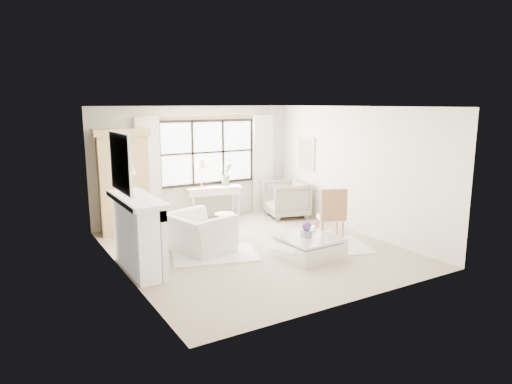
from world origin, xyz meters
TOP-DOWN VIEW (x-y plane):
  - floor at (0.00, 0.00)m, footprint 5.50×5.50m
  - ceiling at (0.00, 0.00)m, footprint 5.50×5.50m
  - wall_back at (0.00, 2.75)m, footprint 5.00×0.00m
  - wall_front at (0.00, -2.75)m, footprint 5.00×0.00m
  - wall_left at (-2.50, 0.00)m, footprint 0.00×5.50m
  - wall_right at (2.50, 0.00)m, footprint 0.00×5.50m
  - window_pane at (0.30, 2.73)m, footprint 2.40×0.02m
  - window_frame at (0.30, 2.72)m, footprint 2.50×0.04m
  - curtain_rod at (0.30, 2.67)m, footprint 3.30×0.04m
  - curtain_left at (-1.20, 2.65)m, footprint 0.55×0.10m
  - curtain_right at (1.80, 2.65)m, footprint 0.55×0.10m
  - fireplace at (-2.27, 0.00)m, footprint 0.58×1.66m
  - mirror_frame at (-2.47, 0.00)m, footprint 0.05×1.15m
  - mirror_glass at (-2.44, 0.00)m, footprint 0.02×1.00m
  - art_frame at (2.47, 1.70)m, footprint 0.04×0.62m
  - art_canvas at (2.45, 1.70)m, footprint 0.01×0.52m
  - mantel_lamp at (-2.25, 0.37)m, footprint 0.22×0.22m
  - armoire at (-1.83, 2.42)m, footprint 1.19×0.83m
  - console_table at (0.32, 2.50)m, footprint 1.36×0.69m
  - console_lamp at (0.02, 2.51)m, footprint 0.28×0.28m
  - orchid_plant at (0.67, 2.49)m, footprint 0.31×0.26m
  - side_table at (-0.13, 1.03)m, footprint 0.40×0.40m
  - rug_left at (-0.82, 0.06)m, footprint 1.80×1.50m
  - rug_right at (1.26, -0.66)m, footprint 1.81×1.56m
  - club_armchair at (-0.99, 0.36)m, footprint 1.24×1.35m
  - wingback_chair at (1.95, 1.78)m, footprint 1.17×1.15m
  - french_chair at (1.63, -0.28)m, footprint 0.64×0.64m
  - coffee_table at (0.61, -0.91)m, footprint 1.05×1.05m
  - planter_box at (0.55, -0.89)m, footprint 0.18×0.18m
  - planter_flowers at (0.55, -0.89)m, footprint 0.17×0.17m
  - pillar_candle at (0.88, -1.11)m, footprint 0.10×0.10m
  - coffee_vase at (0.90, -0.66)m, footprint 0.14×0.14m

SIDE VIEW (x-z plane):
  - floor at x=0.00m, z-range 0.00..0.00m
  - rug_left at x=-0.82m, z-range 0.00..0.03m
  - rug_right at x=1.26m, z-range 0.00..0.03m
  - coffee_table at x=0.61m, z-range -0.01..0.37m
  - french_chair at x=1.63m, z-range -0.23..0.85m
  - side_table at x=-0.13m, z-range 0.08..0.58m
  - club_armchair at x=-0.99m, z-range 0.00..0.74m
  - console_table at x=0.32m, z-range 0.00..0.80m
  - planter_box at x=0.55m, z-range 0.38..0.50m
  - pillar_candle at x=0.88m, z-range 0.38..0.50m
  - wingback_chair at x=1.95m, z-range 0.00..0.88m
  - coffee_vase at x=0.90m, z-range 0.38..0.52m
  - planter_flowers at x=0.55m, z-range 0.50..0.67m
  - fireplace at x=-2.27m, z-range 0.02..1.28m
  - orchid_plant at x=0.67m, z-range 0.80..1.33m
  - armoire at x=-1.83m, z-range 0.02..2.26m
  - curtain_left at x=-1.20m, z-range 0.00..2.47m
  - curtain_right at x=1.80m, z-range 0.00..2.47m
  - wall_left at x=-2.50m, z-range -1.40..4.10m
  - wall_right at x=2.50m, z-range -1.40..4.10m
  - wall_back at x=0.00m, z-range -1.15..3.85m
  - wall_front at x=0.00m, z-range -1.15..3.85m
  - console_lamp at x=0.02m, z-range 1.01..1.70m
  - art_frame at x=2.47m, z-range 1.14..1.96m
  - art_canvas at x=2.45m, z-range 1.19..1.91m
  - window_pane at x=0.30m, z-range 0.85..2.35m
  - window_frame at x=0.30m, z-range 0.85..2.35m
  - mantel_lamp at x=-2.25m, z-range 1.40..1.91m
  - mirror_frame at x=-2.47m, z-range 1.37..2.31m
  - mirror_glass at x=-2.44m, z-range 1.44..2.24m
  - curtain_rod at x=0.30m, z-range 2.45..2.49m
  - ceiling at x=0.00m, z-range 2.70..2.70m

